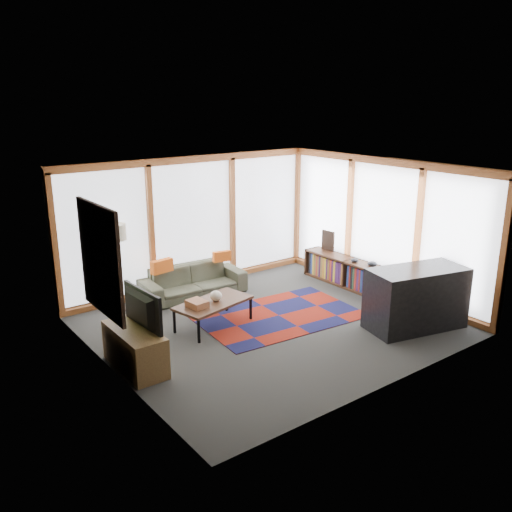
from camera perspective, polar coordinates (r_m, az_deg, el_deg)
ground at (r=9.17m, az=1.51°, el=-7.18°), size 5.50×5.50×0.00m
room_envelope at (r=9.39m, az=1.82°, el=3.32°), size 5.52×5.02×2.62m
rug at (r=9.50m, az=2.42°, el=-6.28°), size 2.89×1.99×0.01m
sofa at (r=10.39m, az=-6.63°, el=-2.65°), size 2.03×0.91×0.58m
pillow_left at (r=10.02m, az=-9.89°, el=-1.05°), size 0.45×0.19×0.24m
pillow_right at (r=10.57m, az=-3.61°, el=-0.02°), size 0.38×0.18×0.20m
floor_lamp at (r=9.80m, az=-14.39°, el=-1.21°), size 0.40×0.40×1.57m
coffee_table at (r=9.04m, az=-4.49°, el=-6.09°), size 1.40×0.91×0.43m
book_stack at (r=8.75m, az=-6.22°, el=-5.02°), size 0.30×0.35×0.11m
vase at (r=8.96m, az=-4.25°, el=-4.21°), size 0.22×0.22×0.17m
bookshelf at (r=10.98m, az=9.81°, el=-1.79°), size 0.41×2.25×0.56m
bowl_a at (r=10.55m, az=12.14°, el=-0.80°), size 0.21×0.21×0.09m
bowl_b at (r=10.74m, az=10.34°, el=-0.44°), size 0.16×0.16×0.08m
shelf_picture at (r=11.43m, az=7.59°, el=1.62°), size 0.06×0.32×0.42m
tv_console at (r=7.85m, az=-12.63°, el=-9.53°), size 0.48×1.16×0.58m
television at (r=7.67m, az=-12.48°, el=-5.49°), size 0.18×0.97×0.56m
bar_counter at (r=9.25m, az=16.50°, el=-4.29°), size 1.73×1.10×1.01m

